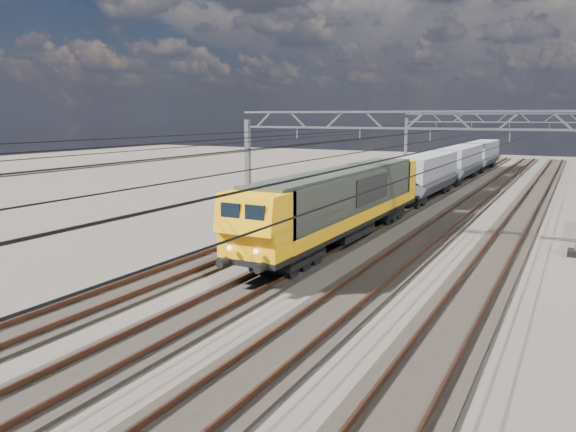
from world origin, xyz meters
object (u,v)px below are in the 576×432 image
at_px(catenary_gantry_far, 489,142).
at_px(locomotive, 343,200).
at_px(catenary_gantry_mid, 393,169).
at_px(hopper_wagon_mid, 459,161).
at_px(hopper_wagon_third, 481,153).
at_px(hopper_wagon_lead, 424,173).

relative_size(catenary_gantry_far, locomotive, 0.94).
bearing_deg(catenary_gantry_mid, catenary_gantry_far, 90.00).
relative_size(hopper_wagon_mid, hopper_wagon_third, 1.00).
distance_m(catenary_gantry_mid, catenary_gantry_far, 36.00).
xyz_separation_m(catenary_gantry_mid, locomotive, (-2.00, -2.43, -1.58)).
xyz_separation_m(hopper_wagon_mid, hopper_wagon_third, (0.00, 14.20, 0.00)).
relative_size(catenary_gantry_mid, hopper_wagon_mid, 1.53).
distance_m(catenary_gantry_mid, hopper_wagon_lead, 15.49).
xyz_separation_m(catenary_gantry_far, hopper_wagon_lead, (-2.00, -20.73, -1.67)).
height_order(hopper_wagon_mid, hopper_wagon_third, same).
bearing_deg(catenary_gantry_far, hopper_wagon_third, 104.62).
height_order(locomotive, hopper_wagon_lead, locomotive).
bearing_deg(hopper_wagon_third, hopper_wagon_mid, -90.00).
distance_m(locomotive, hopper_wagon_third, 46.10).
xyz_separation_m(locomotive, hopper_wagon_mid, (-0.00, 31.90, -0.09)).
bearing_deg(catenary_gantry_far, catenary_gantry_mid, -90.00).
bearing_deg(hopper_wagon_mid, catenary_gantry_far, 72.98).
distance_m(catenary_gantry_far, locomotive, 38.51).
relative_size(locomotive, hopper_wagon_third, 1.62).
relative_size(hopper_wagon_lead, hopper_wagon_third, 1.00).
bearing_deg(locomotive, hopper_wagon_third, 90.00).
bearing_deg(locomotive, hopper_wagon_mid, 90.00).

